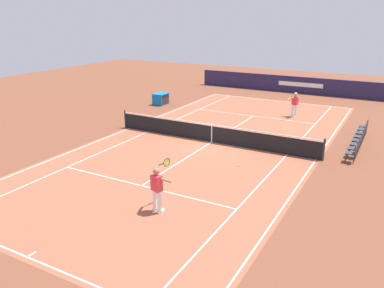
# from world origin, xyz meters

# --- Properties ---
(ground_plane) EXTENTS (60.00, 60.00, 0.00)m
(ground_plane) POSITION_xyz_m (0.00, 0.00, 0.00)
(ground_plane) COLOR brown
(court_slab) EXTENTS (24.20, 11.40, 0.00)m
(court_slab) POSITION_xyz_m (0.00, 0.00, 0.00)
(court_slab) COLOR #935138
(court_slab) RESTS_ON ground_plane
(court_line_markings) EXTENTS (23.85, 11.05, 0.01)m
(court_line_markings) POSITION_xyz_m (0.00, 0.00, 0.00)
(court_line_markings) COLOR white
(court_line_markings) RESTS_ON ground_plane
(tennis_net) EXTENTS (0.10, 11.70, 1.08)m
(tennis_net) POSITION_xyz_m (0.00, 0.00, 0.49)
(tennis_net) COLOR #2D2D33
(tennis_net) RESTS_ON ground_plane
(stadium_barrier) EXTENTS (0.26, 17.00, 1.42)m
(stadium_barrier) POSITION_xyz_m (-15.90, 0.00, 0.71)
(stadium_barrier) COLOR #231E47
(stadium_barrier) RESTS_ON ground_plane
(tennis_player_near) EXTENTS (1.16, 0.75, 1.70)m
(tennis_player_near) POSITION_xyz_m (7.86, 1.76, 0.93)
(tennis_player_near) COLOR white
(tennis_player_near) RESTS_ON ground_plane
(tennis_player_far) EXTENTS (1.18, 0.74, 1.70)m
(tennis_player_far) POSITION_xyz_m (-7.52, 2.44, 0.93)
(tennis_player_far) COLOR white
(tennis_player_far) RESTS_ON ground_plane
(tennis_ball) EXTENTS (0.07, 0.07, 0.07)m
(tennis_ball) POSITION_xyz_m (2.55, 2.61, 0.03)
(tennis_ball) COLOR #CCE01E
(tennis_ball) RESTS_ON ground_plane
(spectator_chair_0) EXTENTS (0.44, 0.44, 0.88)m
(spectator_chair_0) POSITION_xyz_m (-5.48, 7.02, 0.52)
(spectator_chair_0) COLOR #38383D
(spectator_chair_0) RESTS_ON ground_plane
(spectator_chair_1) EXTENTS (0.44, 0.44, 0.88)m
(spectator_chair_1) POSITION_xyz_m (-4.75, 7.02, 0.52)
(spectator_chair_1) COLOR #38383D
(spectator_chair_1) RESTS_ON ground_plane
(spectator_chair_2) EXTENTS (0.44, 0.44, 0.88)m
(spectator_chair_2) POSITION_xyz_m (-4.02, 7.02, 0.52)
(spectator_chair_2) COLOR #38383D
(spectator_chair_2) RESTS_ON ground_plane
(spectator_chair_3) EXTENTS (0.44, 0.44, 0.88)m
(spectator_chair_3) POSITION_xyz_m (-3.29, 7.02, 0.52)
(spectator_chair_3) COLOR #38383D
(spectator_chair_3) RESTS_ON ground_plane
(spectator_chair_4) EXTENTS (0.44, 0.44, 0.88)m
(spectator_chair_4) POSITION_xyz_m (-2.56, 7.02, 0.52)
(spectator_chair_4) COLOR #38383D
(spectator_chair_4) RESTS_ON ground_plane
(spectator_chair_5) EXTENTS (0.44, 0.44, 0.88)m
(spectator_chair_5) POSITION_xyz_m (-1.83, 7.02, 0.52)
(spectator_chair_5) COLOR #38383D
(spectator_chair_5) RESTS_ON ground_plane
(spectator_chair_6) EXTENTS (0.44, 0.44, 0.88)m
(spectator_chair_6) POSITION_xyz_m (-1.10, 7.02, 0.52)
(spectator_chair_6) COLOR #38383D
(spectator_chair_6) RESTS_ON ground_plane
(spectator_chair_7) EXTENTS (0.44, 0.44, 0.88)m
(spectator_chair_7) POSITION_xyz_m (-0.37, 7.02, 0.52)
(spectator_chair_7) COLOR #38383D
(spectator_chair_7) RESTS_ON ground_plane
(equipment_cart_tarped) EXTENTS (1.25, 0.84, 0.85)m
(equipment_cart_tarped) POSITION_xyz_m (-6.41, -7.42, 0.44)
(equipment_cart_tarped) COLOR #2D2D33
(equipment_cart_tarped) RESTS_ON ground_plane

